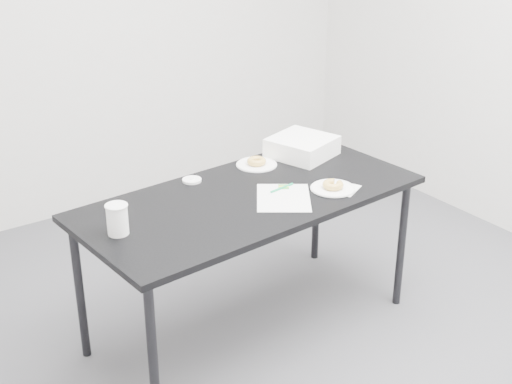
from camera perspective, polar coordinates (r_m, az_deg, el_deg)
floor at (r=3.61m, az=1.15°, el=-12.15°), size 4.00×4.00×0.00m
wall_back at (r=4.74m, az=-13.51°, el=13.98°), size 4.00×0.02×2.70m
table at (r=3.39m, az=-0.50°, el=-1.10°), size 1.69×0.89×0.75m
scorecard at (r=3.33m, az=2.21°, el=-0.46°), size 0.38×0.40×0.00m
logo_patch at (r=3.44m, az=2.23°, el=0.42°), size 0.07×0.07×0.00m
pen at (r=3.42m, az=2.08°, el=0.34°), size 0.15×0.03×0.01m
napkin at (r=3.45m, az=6.86°, el=0.29°), size 0.20×0.20×0.00m
plate_near at (r=3.44m, az=6.16°, el=0.29°), size 0.22×0.22×0.01m
donut_near at (r=3.43m, az=6.18°, el=0.59°), size 0.13×0.13×0.03m
plate_far at (r=3.71m, az=0.04°, el=2.20°), size 0.21×0.21×0.01m
donut_far at (r=3.70m, az=0.04°, el=2.48°), size 0.12×0.12×0.03m
coffee_cup at (r=3.03m, az=-11.03°, el=-2.16°), size 0.09×0.09×0.14m
cup_lid at (r=3.52m, az=-5.15°, el=0.95°), size 0.09×0.09×0.01m
bakery_box at (r=3.83m, az=3.71°, el=3.65°), size 0.38×0.38×0.10m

